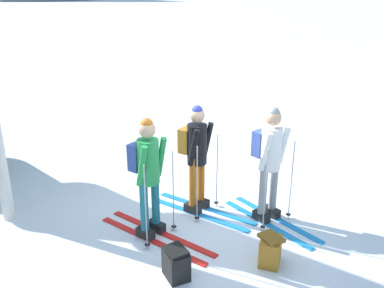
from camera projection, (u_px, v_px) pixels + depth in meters
name	position (u px, v px, depth m)	size (l,w,h in m)	color
ground_plane	(191.00, 222.00, 6.12)	(400.00, 400.00, 0.00)	white
skier_in_green	(148.00, 173.00, 5.49)	(1.00, 1.77, 1.66)	red
skier_in_black	(196.00, 154.00, 6.12)	(1.02, 1.63, 1.63)	#1E84D1
skier_in_white	(270.00, 159.00, 5.87)	(0.60, 1.63, 1.68)	#1E84D1
backpack_on_snow_front	(176.00, 263.00, 4.92)	(0.26, 0.34, 0.38)	black
backpack_on_snow_beside	(270.00, 250.00, 5.16)	(0.40, 0.39, 0.38)	#99661E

